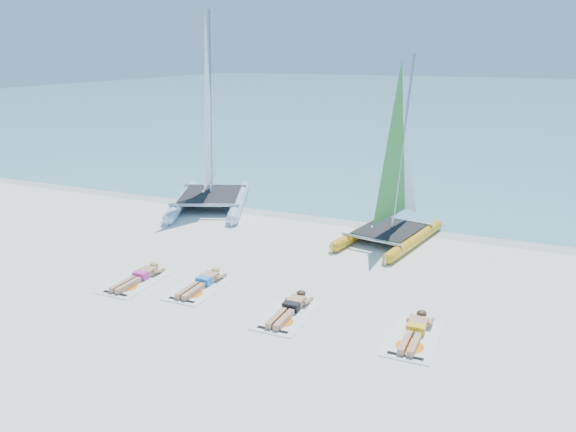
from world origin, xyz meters
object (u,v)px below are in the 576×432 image
sunbather_b (203,282)px  catamaran_yellow (397,181)px  sunbather_a (140,276)px  towel_b (199,288)px  towel_a (135,282)px  sunbather_d (415,330)px  sunbather_c (290,307)px  towel_c (287,315)px  towel_d (413,339)px  catamaran_blue (209,148)px

sunbather_b → catamaran_yellow: bearing=58.9°
sunbather_a → towel_b: (1.67, 0.14, -0.11)m
towel_a → sunbather_b: size_ratio=1.07×
towel_b → sunbather_d: (5.36, -0.20, 0.11)m
towel_b → sunbather_c: 2.60m
sunbather_a → towel_c: 4.27m
towel_c → towel_d: 2.78m
towel_a → towel_d: size_ratio=1.00×
towel_b → towel_d: 5.37m
towel_b → towel_c: bearing=-10.2°
sunbather_c → sunbather_d: bearing=1.5°
towel_c → sunbather_c: (0.00, 0.19, 0.11)m
catamaran_yellow → towel_d: size_ratio=3.10×
towel_b → sunbather_d: 5.36m
catamaran_yellow → towel_c: bearing=-87.0°
catamaran_blue → towel_d: size_ratio=3.97×
towel_a → towel_c: same height
catamaran_yellow → sunbather_b: size_ratio=3.32×
catamaran_blue → sunbather_d: size_ratio=4.25×
towel_b → towel_c: 2.62m
catamaran_yellow → sunbather_c: size_ratio=3.32×
towel_a → sunbather_b: bearing=17.4°
towel_b → sunbather_b: sunbather_b is taller
catamaran_blue → sunbather_b: bearing=-83.4°
towel_b → sunbather_b: bearing=90.0°
catamaran_yellow → towel_a: bearing=-118.5°
sunbather_c → towel_a: bearing=-179.2°
sunbather_d → catamaran_yellow: bearing=107.2°
catamaran_yellow → sunbather_a: (-5.14, -6.07, -1.69)m
catamaran_blue → towel_c: size_ratio=3.97×
towel_b → towel_c: size_ratio=1.00×
sunbather_a → sunbather_b: 1.71m
towel_d → sunbather_a: bearing=177.9°
sunbather_c → catamaran_yellow: bearing=81.9°
catamaran_blue → towel_b: size_ratio=3.97×
towel_b → sunbather_c: bearing=-6.0°
sunbather_a → towel_a: bearing=-90.0°
catamaran_yellow → sunbather_c: 6.49m
catamaran_blue → towel_c: (6.36, -7.28, -2.18)m
catamaran_yellow → sunbather_d: bearing=-61.9°
catamaran_blue → sunbather_b: catamaran_blue is taller
catamaran_yellow → sunbather_d: size_ratio=3.32×
catamaran_blue → sunbather_a: bearing=-96.3°
sunbather_b → towel_d: bearing=-6.2°
sunbather_a → towel_b: bearing=4.8°
towel_a → catamaran_yellow: bearing=50.6°
catamaran_blue → sunbather_d: bearing=-60.7°
catamaran_blue → towel_a: size_ratio=3.97×
sunbather_a → sunbather_c: size_ratio=1.00×
catamaran_yellow → towel_d: catamaran_yellow is taller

